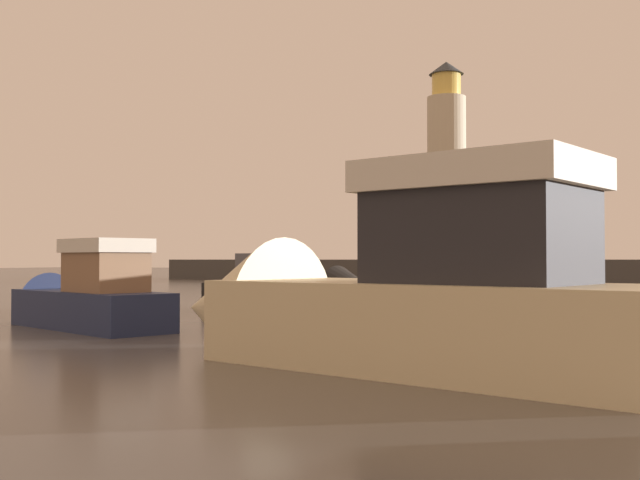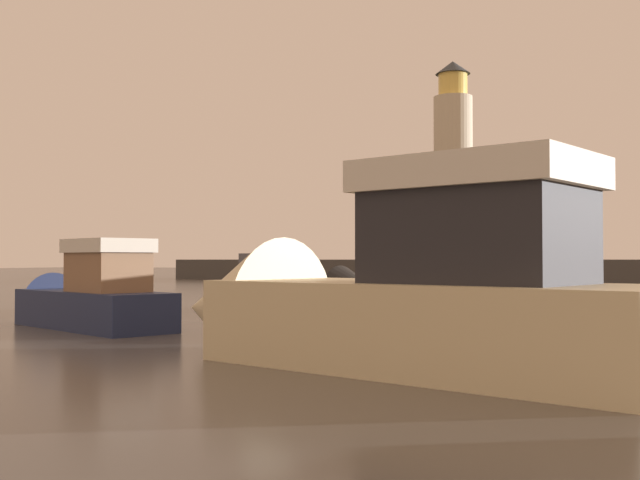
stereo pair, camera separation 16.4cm
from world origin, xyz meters
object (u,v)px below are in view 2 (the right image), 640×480
at_px(lighthouse, 453,165).
at_px(motorboat_1, 80,299).
at_px(mooring_buoy, 461,300).
at_px(motorboat_4, 494,299).
at_px(motorboat_3, 365,301).
at_px(motorboat_2, 312,294).

xyz_separation_m(lighthouse, motorboat_1, (-0.40, -45.21, -8.60)).
bearing_deg(mooring_buoy, motorboat_4, -66.31).
distance_m(lighthouse, mooring_buoy, 39.11).
bearing_deg(motorboat_3, motorboat_4, 84.09).
height_order(motorboat_3, motorboat_4, motorboat_3).
distance_m(motorboat_4, mooring_buoy, 3.90).
relative_size(motorboat_1, motorboat_2, 0.92).
relative_size(lighthouse, motorboat_2, 2.23).
xyz_separation_m(motorboat_2, motorboat_4, (6.08, -2.31, 0.08)).
bearing_deg(motorboat_1, lighthouse, 89.49).
bearing_deg(motorboat_1, mooring_buoy, 43.92).
height_order(motorboat_1, motorboat_2, motorboat_1).
bearing_deg(motorboat_2, lighthouse, 94.92).
height_order(lighthouse, motorboat_3, lighthouse).
height_order(motorboat_4, mooring_buoy, motorboat_4).
distance_m(motorboat_2, motorboat_3, 11.81).
xyz_separation_m(motorboat_3, mooring_buoy, (-0.71, 11.84, -0.60)).
relative_size(motorboat_4, mooring_buoy, 7.42).
height_order(lighthouse, motorboat_4, lighthouse).
height_order(motorboat_1, motorboat_4, motorboat_4).
bearing_deg(motorboat_3, mooring_buoy, 93.42).
bearing_deg(motorboat_1, motorboat_3, -23.59).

